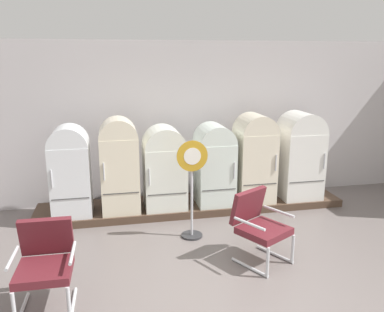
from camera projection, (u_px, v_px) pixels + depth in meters
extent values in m
cube|color=beige|center=(185.00, 122.00, 7.29)|extent=(11.76, 0.12, 2.91)
cube|color=#47443F|center=(185.00, 60.00, 7.02)|extent=(11.76, 0.07, 0.06)
cube|color=#4B3729|center=(192.00, 205.00, 7.03)|extent=(5.33, 0.95, 0.13)
cube|color=white|center=(71.00, 180.00, 6.36)|extent=(0.62, 0.61, 1.15)
cylinder|color=white|center=(68.00, 145.00, 6.22)|extent=(0.62, 0.60, 0.62)
cube|color=#383838|center=(70.00, 199.00, 6.12)|extent=(0.57, 0.01, 0.01)
cylinder|color=silver|center=(51.00, 179.00, 5.97)|extent=(0.02, 0.02, 0.28)
cube|color=beige|center=(120.00, 174.00, 6.49)|extent=(0.61, 0.59, 1.25)
cylinder|color=beige|center=(118.00, 137.00, 6.33)|extent=(0.61, 0.58, 0.61)
cube|color=#383838|center=(121.00, 193.00, 6.26)|extent=(0.56, 0.01, 0.01)
cylinder|color=silver|center=(104.00, 172.00, 6.11)|extent=(0.02, 0.02, 0.28)
cube|color=white|center=(164.00, 177.00, 6.69)|extent=(0.69, 0.65, 1.04)
cylinder|color=white|center=(164.00, 147.00, 6.56)|extent=(0.69, 0.64, 0.69)
cube|color=#383838|center=(167.00, 194.00, 6.42)|extent=(0.64, 0.01, 0.01)
cylinder|color=silver|center=(149.00, 177.00, 6.28)|extent=(0.02, 0.02, 0.28)
cube|color=silver|center=(214.00, 173.00, 6.87)|extent=(0.63, 0.68, 1.08)
cylinder|color=silver|center=(214.00, 142.00, 6.73)|extent=(0.63, 0.66, 0.63)
cube|color=#383838|center=(219.00, 190.00, 6.59)|extent=(0.58, 0.01, 0.01)
cylinder|color=silver|center=(234.00, 170.00, 6.55)|extent=(0.02, 0.02, 0.28)
cube|color=beige|center=(254.00, 167.00, 6.97)|extent=(0.64, 0.64, 1.23)
cylinder|color=beige|center=(255.00, 133.00, 6.82)|extent=(0.64, 0.63, 0.64)
cube|color=#383838|center=(260.00, 184.00, 6.72)|extent=(0.59, 0.01, 0.01)
cylinder|color=silver|center=(276.00, 163.00, 6.67)|extent=(0.02, 0.02, 0.28)
cube|color=white|center=(299.00, 165.00, 7.16)|extent=(0.71, 0.67, 1.20)
cylinder|color=white|center=(301.00, 132.00, 7.01)|extent=(0.71, 0.66, 0.71)
cube|color=#383838|center=(307.00, 182.00, 6.89)|extent=(0.65, 0.01, 0.01)
cylinder|color=silver|center=(325.00, 161.00, 6.85)|extent=(0.02, 0.02, 0.28)
cylinder|color=silver|center=(22.00, 310.00, 4.21)|extent=(0.05, 0.59, 0.04)
cylinder|color=silver|center=(14.00, 310.00, 3.90)|extent=(0.04, 0.04, 0.38)
cylinder|color=silver|center=(73.00, 304.00, 4.30)|extent=(0.05, 0.59, 0.04)
cylinder|color=silver|center=(69.00, 304.00, 3.99)|extent=(0.04, 0.04, 0.38)
cube|color=maroon|center=(44.00, 271.00, 4.15)|extent=(0.57, 0.55, 0.09)
cube|color=maroon|center=(46.00, 236.00, 4.35)|extent=(0.56, 0.17, 0.45)
cylinder|color=silver|center=(12.00, 258.00, 4.05)|extent=(0.04, 0.49, 0.04)
cylinder|color=silver|center=(72.00, 253.00, 4.16)|extent=(0.04, 0.49, 0.04)
cylinder|color=silver|center=(250.00, 267.00, 5.05)|extent=(0.33, 0.54, 0.04)
cylinder|color=silver|center=(268.00, 262.00, 4.80)|extent=(0.05, 0.05, 0.38)
cylinder|color=silver|center=(275.00, 254.00, 5.39)|extent=(0.33, 0.54, 0.04)
cylinder|color=silver|center=(293.00, 249.00, 5.14)|extent=(0.05, 0.05, 0.38)
cube|color=maroon|center=(264.00, 231.00, 5.11)|extent=(0.75, 0.75, 0.09)
cube|color=maroon|center=(248.00, 205.00, 5.25)|extent=(0.57, 0.42, 0.45)
cylinder|color=silver|center=(249.00, 224.00, 4.88)|extent=(0.27, 0.44, 0.04)
cylinder|color=silver|center=(279.00, 211.00, 5.26)|extent=(0.27, 0.44, 0.04)
cylinder|color=#2D2D30|center=(192.00, 235.00, 5.96)|extent=(0.32, 0.32, 0.03)
cylinder|color=silver|center=(192.00, 196.00, 5.81)|extent=(0.04, 0.04, 1.22)
cylinder|color=#BF8C1F|center=(192.00, 156.00, 5.63)|extent=(0.45, 0.02, 0.45)
cylinder|color=white|center=(192.00, 156.00, 5.62)|extent=(0.25, 0.00, 0.25)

